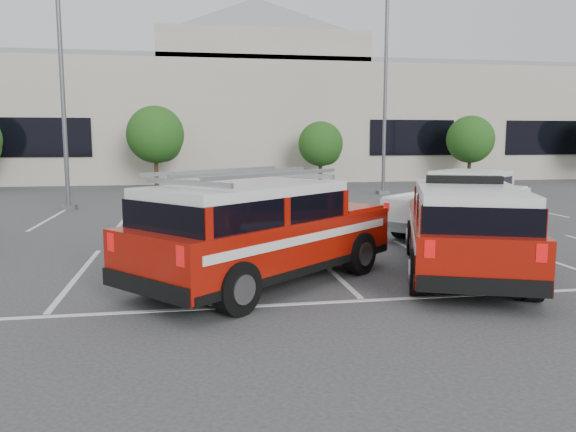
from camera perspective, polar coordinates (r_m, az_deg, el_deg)
name	(u,v)px	position (r m, az deg, el deg)	size (l,w,h in m)	color
ground	(326,266)	(12.91, 3.84, -5.08)	(120.00, 120.00, 0.00)	#343436
stall_markings	(291,233)	(17.23, 0.30, -1.79)	(23.00, 15.00, 0.01)	silver
convention_building	(231,115)	(44.24, -5.82, 10.13)	(60.00, 16.99, 13.20)	beige
tree_mid_left	(157,137)	(34.33, -13.17, 7.86)	(3.37, 3.37, 4.85)	#3F2B19
tree_mid_right	(322,145)	(35.22, 3.45, 7.17)	(2.77, 2.77, 3.99)	#3F2B19
tree_right	(471,141)	(38.75, 18.12, 7.25)	(3.07, 3.07, 4.42)	#3F2B19
light_pole_left	(62,81)	(24.85, -21.98, 12.57)	(0.90, 0.60, 10.24)	#59595E
light_pole_mid	(385,94)	(30.03, 9.84, 12.09)	(0.90, 0.60, 10.24)	#59595E
fire_chief_suv	(464,235)	(12.46, 17.47, -1.89)	(4.15, 6.32, 2.09)	#921107
white_pickup	(463,208)	(18.14, 17.35, 0.74)	(6.12, 5.63, 1.90)	silver
ladder_suv	(260,239)	(11.14, -2.81, -2.34)	(5.89, 5.51, 2.29)	#921107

